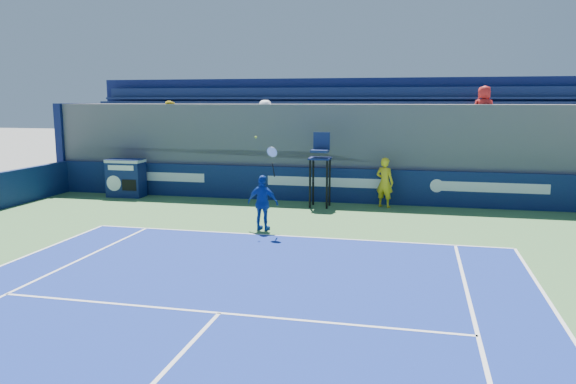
% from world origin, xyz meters
% --- Properties ---
extents(ball_person, '(0.71, 0.60, 1.66)m').
position_xyz_m(ball_person, '(2.11, 16.55, 0.84)').
color(ball_person, yellow).
rests_on(ball_person, apron).
extents(back_hoarding, '(20.40, 0.21, 1.20)m').
position_xyz_m(back_hoarding, '(0.00, 17.10, 0.60)').
color(back_hoarding, '#0D1C4A').
rests_on(back_hoarding, ground).
extents(match_clock, '(1.33, 0.75, 1.40)m').
position_xyz_m(match_clock, '(-7.25, 16.49, 0.74)').
color(match_clock, '#0F1D4F').
rests_on(match_clock, ground).
extents(umpire_chair, '(0.70, 0.70, 2.48)m').
position_xyz_m(umpire_chair, '(0.02, 16.15, 1.53)').
color(umpire_chair, black).
rests_on(umpire_chair, ground).
extents(tennis_player, '(0.93, 0.53, 2.57)m').
position_xyz_m(tennis_player, '(-0.91, 12.42, 0.78)').
color(tennis_player, '#133BA0').
rests_on(tennis_player, apron).
extents(stadium_seating, '(21.00, 4.05, 4.40)m').
position_xyz_m(stadium_seating, '(-0.00, 19.14, 1.84)').
color(stadium_seating, '#56565C').
rests_on(stadium_seating, ground).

